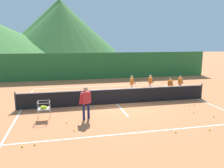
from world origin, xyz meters
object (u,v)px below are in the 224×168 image
object	(u,v)px
ball_cart	(44,108)
tennis_ball_4	(213,117)
student_1	(150,81)
tennis_ball_2	(74,130)
student_3	(180,82)
student_0	(132,83)
tennis_ball_7	(66,123)
instructor	(86,100)
tennis_ball_0	(22,146)
tennis_ball_10	(121,107)
tennis_net	(117,96)
tennis_ball_9	(194,105)
student_2	(170,84)
tennis_ball_3	(194,113)
tennis_ball_5	(189,106)
tennis_ball_6	(209,130)
tennis_ball_8	(176,132)
tennis_ball_1	(35,145)

from	to	relation	value
ball_cart	tennis_ball_4	distance (m)	8.62
student_1	tennis_ball_2	xyz separation A→B (m)	(-6.21, -6.65, -0.73)
ball_cart	student_3	bearing A→B (deg)	23.14
student_0	tennis_ball_7	distance (m)	7.18
instructor	tennis_ball_0	bearing A→B (deg)	-136.22
tennis_ball_4	tennis_ball_10	world-z (taller)	same
tennis_net	tennis_ball_4	size ratio (longest dim) A/B	173.92
tennis_net	tennis_ball_9	distance (m)	4.77
tennis_ball_9	tennis_ball_4	bearing A→B (deg)	-98.10
student_2	tennis_ball_10	world-z (taller)	student_2
tennis_ball_3	tennis_ball_10	size ratio (longest dim) A/B	1.00
tennis_ball_4	tennis_ball_5	xyz separation A→B (m)	(-0.13, 2.05, 0.00)
tennis_ball_3	tennis_ball_5	distance (m)	1.34
instructor	tennis_ball_2	world-z (taller)	instructor
student_1	tennis_ball_6	size ratio (longest dim) A/B	18.76
tennis_ball_5	ball_cart	bearing A→B (deg)	-176.95
ball_cart	tennis_ball_6	size ratio (longest dim) A/B	13.22
tennis_ball_4	student_0	bearing A→B (deg)	112.65
student_1	tennis_ball_8	size ratio (longest dim) A/B	18.76
tennis_ball_8	tennis_net	bearing A→B (deg)	105.78
ball_cart	tennis_net	bearing A→B (deg)	24.09
student_0	student_2	size ratio (longest dim) A/B	1.12
tennis_ball_3	tennis_ball_6	size ratio (longest dim) A/B	1.00
student_1	student_3	bearing A→B (deg)	-15.29
student_1	tennis_ball_3	bearing A→B (deg)	-87.60
tennis_ball_0	tennis_ball_5	distance (m)	9.53
student_2	ball_cart	world-z (taller)	student_2
tennis_ball_0	student_1	bearing A→B (deg)	43.53
tennis_ball_6	student_1	bearing A→B (deg)	86.79
tennis_ball_5	tennis_ball_10	world-z (taller)	same
tennis_ball_5	tennis_ball_8	size ratio (longest dim) A/B	1.00
tennis_net	tennis_ball_4	xyz separation A→B (m)	(4.25, -3.49, -0.47)
ball_cart	tennis_ball_5	size ratio (longest dim) A/B	13.22
tennis_ball_0	tennis_ball_8	size ratio (longest dim) A/B	1.00
tennis_ball_0	tennis_ball_4	size ratio (longest dim) A/B	1.00
tennis_ball_1	student_3	bearing A→B (deg)	35.60
student_1	tennis_ball_1	size ratio (longest dim) A/B	18.76
instructor	tennis_ball_3	world-z (taller)	instructor
tennis_ball_1	tennis_ball_3	xyz separation A→B (m)	(7.97, 2.12, 0.00)
tennis_ball_1	tennis_ball_6	distance (m)	7.29
tennis_ball_1	tennis_ball_3	distance (m)	8.24
tennis_ball_0	tennis_ball_6	xyz separation A→B (m)	(7.73, -0.11, 0.00)
tennis_ball_4	tennis_ball_9	bearing A→B (deg)	81.90
ball_cart	tennis_ball_6	xyz separation A→B (m)	(7.15, -3.09, -0.56)
tennis_net	student_3	distance (m)	6.05
student_3	tennis_ball_5	world-z (taller)	student_3
tennis_ball_0	tennis_ball_1	distance (m)	0.44
tennis_ball_3	tennis_ball_4	world-z (taller)	same
student_2	tennis_ball_4	bearing A→B (deg)	-92.52
student_3	tennis_ball_8	distance (m)	8.35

